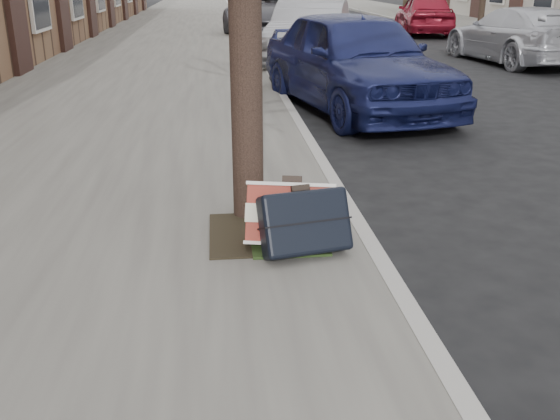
{
  "coord_description": "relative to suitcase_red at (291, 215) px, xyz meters",
  "views": [
    {
      "loc": [
        -2.34,
        -3.13,
        1.95
      ],
      "look_at": [
        -1.94,
        0.8,
        0.46
      ],
      "focal_mm": 40.0,
      "sensor_mm": 36.0,
      "label": 1
    }
  ],
  "objects": [
    {
      "name": "near_sidewalk",
      "position": [
        -1.86,
        14.04,
        -0.3
      ],
      "size": [
        5.0,
        70.0,
        0.12
      ],
      "primitive_type": "cube",
      "color": "slate",
      "rests_on": "ground"
    },
    {
      "name": "far_sidewalk",
      "position": [
        9.64,
        14.04,
        -0.3
      ],
      "size": [
        4.0,
        70.0,
        0.12
      ],
      "primitive_type": "cube",
      "color": "slate",
      "rests_on": "ground"
    },
    {
      "name": "dirt_patch",
      "position": [
        -0.16,
        0.24,
        -0.23
      ],
      "size": [
        0.85,
        0.85,
        0.02
      ],
      "primitive_type": "cube",
      "color": "black",
      "rests_on": "near_sidewalk"
    },
    {
      "name": "suitcase_red",
      "position": [
        0.0,
        0.0,
        0.0
      ],
      "size": [
        0.67,
        0.46,
        0.47
      ],
      "primitive_type": "cube",
      "rotation": [
        -0.42,
        0.0,
        -0.21
      ],
      "color": "maroon",
      "rests_on": "near_sidewalk"
    },
    {
      "name": "suitcase_navy",
      "position": [
        0.08,
        -0.15,
        0.0
      ],
      "size": [
        0.68,
        0.49,
        0.48
      ],
      "primitive_type": "cube",
      "rotation": [
        -0.42,
        0.0,
        0.22
      ],
      "color": "black",
      "rests_on": "near_sidewalk"
    },
    {
      "name": "car_near_front",
      "position": [
        1.6,
        5.29,
        0.4
      ],
      "size": [
        2.66,
        4.7,
        1.51
      ],
      "primitive_type": "imported",
      "rotation": [
        0.0,
        0.0,
        0.21
      ],
      "color": "#161B4B",
      "rests_on": "ground"
    },
    {
      "name": "car_near_mid",
      "position": [
        1.72,
        10.61,
        0.36
      ],
      "size": [
        2.64,
        4.62,
        1.44
      ],
      "primitive_type": "imported",
      "rotation": [
        0.0,
        0.0,
        -0.27
      ],
      "color": "#929499",
      "rests_on": "ground"
    },
    {
      "name": "car_near_back",
      "position": [
        1.49,
        18.92,
        0.39
      ],
      "size": [
        3.74,
        5.83,
        1.49
      ],
      "primitive_type": "imported",
      "rotation": [
        0.0,
        0.0,
        -0.25
      ],
      "color": "#3A393F",
      "rests_on": "ground"
    },
    {
      "name": "car_far_front",
      "position": [
        6.53,
        10.26,
        0.29
      ],
      "size": [
        2.2,
        4.59,
        1.29
      ],
      "primitive_type": "imported",
      "rotation": [
        0.0,
        0.0,
        3.23
      ],
      "color": "#ADAEB5",
      "rests_on": "ground"
    },
    {
      "name": "car_far_back",
      "position": [
        6.76,
        17.79,
        0.33
      ],
      "size": [
        2.2,
        4.23,
        1.37
      ],
      "primitive_type": "imported",
      "rotation": [
        0.0,
        0.0,
        2.99
      ],
      "color": "maroon",
      "rests_on": "ground"
    }
  ]
}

